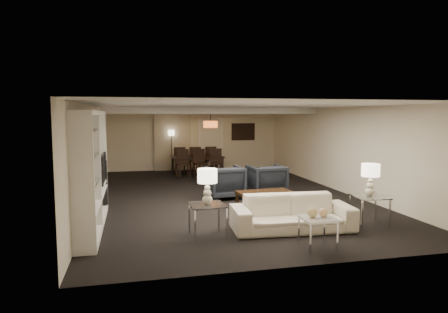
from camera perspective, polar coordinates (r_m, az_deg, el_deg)
name	(u,v)px	position (r m, az deg, el deg)	size (l,w,h in m)	color
floor	(224,195)	(11.40, 0.00, -5.51)	(11.00, 11.00, 0.00)	black
ceiling	(224,106)	(11.17, 0.00, 7.16)	(7.00, 11.00, 0.02)	silver
wall_back	(194,139)	(16.61, -4.29, 2.45)	(7.00, 0.02, 2.50)	beige
wall_front	(308,184)	(6.03, 11.90, -3.91)	(7.00, 0.02, 2.50)	beige
wall_left	(94,154)	(10.98, -18.10, 0.35)	(0.02, 11.00, 2.50)	beige
wall_right	(337,149)	(12.48, 15.86, 1.06)	(0.02, 11.00, 2.50)	beige
ceiling_soffit	(202,111)	(14.60, -3.12, 6.48)	(7.00, 4.00, 0.20)	silver
curtains	(173,141)	(16.42, -7.35, 2.20)	(1.50, 0.12, 2.40)	beige
door	(211,144)	(16.71, -1.89, 1.80)	(0.90, 0.05, 2.10)	silver
painting	(243,132)	(17.00, 2.75, 3.55)	(0.95, 0.04, 0.65)	#142D38
media_unit	(92,170)	(8.39, -18.33, -1.83)	(0.38, 3.40, 2.35)	white
pendant_light	(210,124)	(14.66, -1.95, 4.61)	(0.52, 0.52, 0.24)	#D8591E
sofa	(292,213)	(8.05, 9.72, -7.96)	(2.36, 0.92, 0.69)	beige
coffee_table	(266,201)	(9.53, 5.97, -6.41)	(1.30, 0.76, 0.46)	#311C0D
armchair_left	(225,182)	(10.93, 0.09, -3.67)	(0.94, 0.97, 0.88)	black
armchair_right	(266,180)	(11.26, 6.06, -3.41)	(0.94, 0.97, 0.88)	black
side_table_left	(207,220)	(7.58, -2.38, -9.09)	(0.65, 0.65, 0.61)	silver
side_table_right	(369,210)	(8.84, 20.02, -7.26)	(0.65, 0.65, 0.61)	white
table_lamp_left	(207,187)	(7.44, -2.40, -4.34)	(0.37, 0.37, 0.67)	beige
table_lamp_right	(370,180)	(8.72, 20.17, -3.17)	(0.37, 0.37, 0.67)	#ECE4C7
marble_table	(317,233)	(7.10, 13.20, -10.56)	(0.54, 0.54, 0.54)	silver
gold_gourd_a	(312,213)	(6.96, 12.53, -7.83)	(0.17, 0.17, 0.17)	tan
gold_gourd_b	(323,213)	(7.05, 14.00, -7.78)	(0.15, 0.15, 0.15)	#E6B579
television	(98,168)	(9.37, -17.58, -1.63)	(0.15, 1.13, 0.65)	black
vase_blue	(87,178)	(7.52, -18.93, -2.97)	(0.16, 0.16, 0.17)	#2532A1
vase_amber	(89,149)	(7.90, -18.73, 1.08)	(0.15, 0.15, 0.16)	#D48846
floor_speaker	(104,185)	(9.94, -16.80, -3.97)	(0.13, 0.13, 1.19)	black
dining_table	(197,165)	(15.26, -3.82, -1.29)	(1.95, 1.09, 0.69)	black
chair_nl	(184,164)	(14.51, -5.75, -1.02)	(0.47, 0.47, 1.02)	black
chair_nm	(200,163)	(14.60, -3.41, -0.95)	(0.47, 0.47, 1.02)	black
chair_nr	(216,163)	(14.71, -1.11, -0.89)	(0.47, 0.47, 1.02)	black
chair_fl	(180,160)	(15.79, -6.35, -0.45)	(0.47, 0.47, 1.02)	black
chair_fm	(195,159)	(15.87, -4.20, -0.40)	(0.47, 0.47, 1.02)	black
chair_fr	(210,159)	(15.98, -2.07, -0.35)	(0.47, 0.47, 1.02)	black
floor_lamp	(172,151)	(16.22, -7.49, 0.84)	(0.24, 0.24, 1.66)	black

